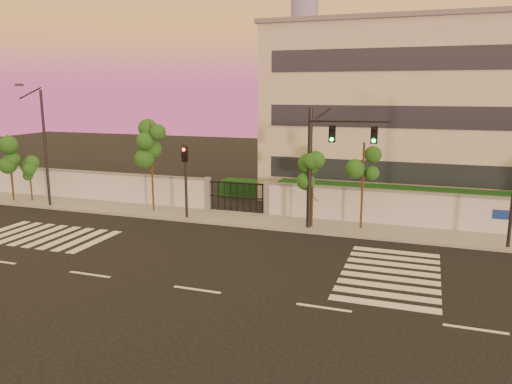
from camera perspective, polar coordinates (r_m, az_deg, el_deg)
ground at (r=19.94m, az=-6.75°, el=-11.04°), size 120.00×120.00×0.00m
sidewalk at (r=29.21m, az=2.25°, el=-3.45°), size 60.00×3.00×0.15m
perimeter_wall at (r=30.35m, az=3.28°, el=-0.96°), size 60.00×0.36×2.20m
hedge_row at (r=32.74m, az=6.38°, el=-0.54°), size 41.00×4.25×1.80m
institutional_building at (r=38.53m, az=20.62°, el=8.63°), size 24.40×12.40×12.25m
road_markings at (r=23.75m, az=-6.24°, el=-7.25°), size 57.00×7.62×0.02m
street_tree_a at (r=38.01m, az=-26.33°, el=4.01°), size 1.58×1.25×4.66m
street_tree_b at (r=37.60m, az=-24.45°, el=2.59°), size 1.33×1.06×3.33m
street_tree_c at (r=31.67m, az=-11.85°, el=4.99°), size 1.57×1.25×5.65m
street_tree_d at (r=27.63m, az=6.56°, el=2.20°), size 1.49×1.19×4.31m
street_tree_e at (r=27.62m, az=12.21°, el=2.88°), size 1.52×1.21×4.89m
traffic_signal_main at (r=27.01m, az=7.92°, el=4.26°), size 4.25×0.80×6.73m
traffic_signal_secondary at (r=29.73m, az=-8.07°, el=2.28°), size 0.36×0.34×4.58m
streetlight_west at (r=35.13m, az=-23.17°, el=5.24°), size 0.48×1.93×8.02m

